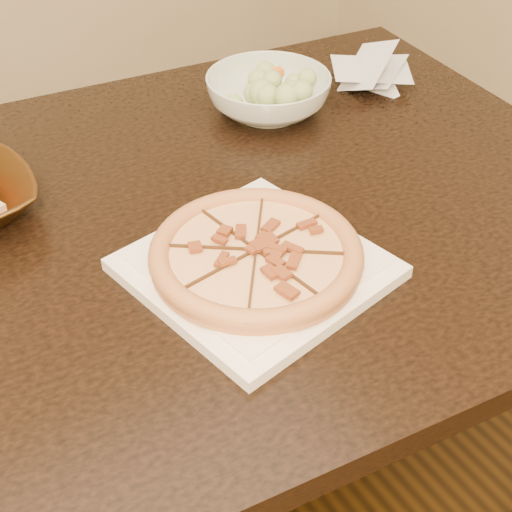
{
  "coord_description": "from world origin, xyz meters",
  "views": [
    {
      "loc": [
        -0.14,
        -0.67,
        1.37
      ],
      "look_at": [
        0.24,
        -0.06,
        0.78
      ],
      "focal_mm": 50.0,
      "sensor_mm": 36.0,
      "label": 1
    }
  ],
  "objects_px": {
    "salad_bowl": "(268,94)",
    "dining_table": "(148,274)",
    "plate": "(256,267)",
    "pizza": "(256,254)"
  },
  "relations": [
    {
      "from": "pizza",
      "to": "salad_bowl",
      "type": "distance_m",
      "value": 0.46
    },
    {
      "from": "pizza",
      "to": "salad_bowl",
      "type": "xyz_separation_m",
      "value": [
        0.26,
        0.37,
        0.0
      ]
    },
    {
      "from": "plate",
      "to": "pizza",
      "type": "bearing_deg",
      "value": 168.28
    },
    {
      "from": "plate",
      "to": "pizza",
      "type": "xyz_separation_m",
      "value": [
        -0.0,
        0.0,
        0.02
      ]
    },
    {
      "from": "dining_table",
      "to": "plate",
      "type": "xyz_separation_m",
      "value": [
        0.08,
        -0.18,
        0.1
      ]
    },
    {
      "from": "salad_bowl",
      "to": "dining_table",
      "type": "bearing_deg",
      "value": -150.6
    },
    {
      "from": "dining_table",
      "to": "salad_bowl",
      "type": "height_order",
      "value": "salad_bowl"
    },
    {
      "from": "dining_table",
      "to": "pizza",
      "type": "distance_m",
      "value": 0.24
    },
    {
      "from": "plate",
      "to": "dining_table",
      "type": "bearing_deg",
      "value": 115.08
    },
    {
      "from": "plate",
      "to": "salad_bowl",
      "type": "relative_size",
      "value": 1.53
    }
  ]
}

